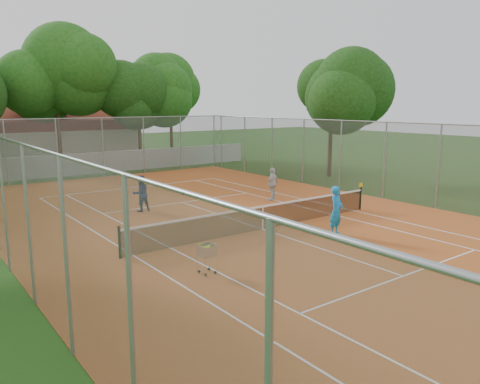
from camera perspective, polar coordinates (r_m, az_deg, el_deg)
ground at (r=18.63m, az=2.77°, el=-4.62°), size 120.00×120.00×0.00m
court_pad at (r=18.63m, az=2.77°, el=-4.59°), size 18.00×34.00×0.02m
court_lines at (r=18.62m, az=2.77°, el=-4.55°), size 10.98×23.78×0.01m
tennis_net at (r=18.50m, az=2.78°, el=-3.10°), size 11.88×0.10×0.98m
perimeter_fence at (r=18.20m, az=2.82°, el=1.46°), size 18.00×34.00×4.00m
boundary_wall at (r=35.04m, az=-17.39°, el=3.39°), size 26.00×0.30×1.50m
clubhouse at (r=43.97m, az=-24.37°, el=6.22°), size 16.40×9.00×4.40m
tropical_trees at (r=37.63m, az=-19.31°, el=10.25°), size 29.00×19.00×10.00m
player_near at (r=17.97m, az=11.67°, el=-2.26°), size 0.79×0.63×1.88m
player_far_left at (r=21.98m, az=-12.00°, el=-0.18°), size 0.83×0.65×1.67m
player_far_right at (r=24.13m, az=4.01°, el=1.01°), size 1.07×0.76×1.69m
ball_hopper at (r=13.80m, az=-4.05°, el=-8.04°), size 0.57×0.57×0.95m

